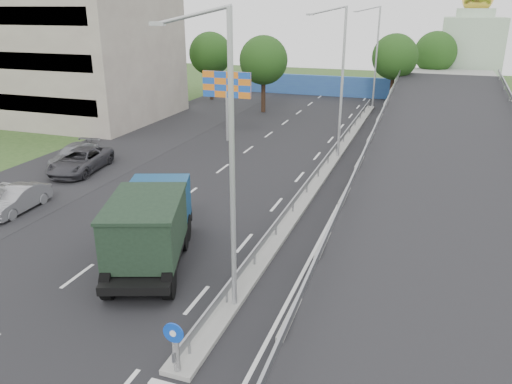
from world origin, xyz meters
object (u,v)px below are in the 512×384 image
at_px(sign_bollard, 175,347).
at_px(billboard, 227,89).
at_px(lamp_post_near, 226,152).
at_px(parked_car_d, 74,155).
at_px(lamp_post_mid, 340,76).
at_px(parked_car_c, 81,161).
at_px(dump_truck, 151,224).
at_px(lamp_post_far, 375,52).
at_px(church, 471,49).
at_px(parked_car_b, 17,199).

distance_m(sign_bollard, billboard, 27.53).
distance_m(sign_bollard, lamp_post_near, 6.12).
distance_m(sign_bollard, parked_car_d, 23.40).
relative_size(lamp_post_mid, billboard, 1.83).
xyz_separation_m(sign_bollard, parked_car_c, (-15.04, 15.25, -0.29)).
bearing_deg(parked_car_d, billboard, 43.23).
distance_m(parked_car_c, parked_car_d, 1.99).
bearing_deg(dump_truck, billboard, 83.65).
bearing_deg(lamp_post_near, lamp_post_mid, 90.00).
xyz_separation_m(lamp_post_near, parked_car_c, (-15.15, 11.43, -5.07)).
height_order(lamp_post_near, lamp_post_far, same).
relative_size(sign_bollard, dump_truck, 0.22).
bearing_deg(billboard, parked_car_c, -119.73).
xyz_separation_m(sign_bollard, parked_car_d, (-16.55, 16.54, -0.37)).
bearing_deg(church, parked_car_d, -122.75).
bearing_deg(sign_bollard, lamp_post_mid, 89.74).
height_order(billboard, dump_truck, billboard).
height_order(parked_car_c, parked_car_d, parked_car_c).
distance_m(lamp_post_far, parked_car_b, 38.33).
bearing_deg(dump_truck, parked_car_c, 119.41).
bearing_deg(parked_car_b, lamp_post_mid, 44.65).
xyz_separation_m(lamp_post_mid, dump_truck, (-4.36, -17.89, -4.07)).
height_order(lamp_post_near, parked_car_d, lamp_post_near).
height_order(dump_truck, parked_car_c, dump_truck).
xyz_separation_m(lamp_post_near, dump_truck, (-4.36, 2.11, -4.07)).
xyz_separation_m(lamp_post_mid, parked_car_d, (-16.66, -7.28, -5.14)).
bearing_deg(lamp_post_mid, billboard, 167.62).
relative_size(billboard, parked_car_c, 1.03).
bearing_deg(church, billboard, -120.70).
distance_m(lamp_post_near, lamp_post_far, 40.00).
bearing_deg(church, lamp_post_mid, -106.22).
bearing_deg(parked_car_d, parked_car_c, -48.16).
relative_size(parked_car_b, parked_car_c, 0.75).
distance_m(billboard, dump_truck, 20.59).
bearing_deg(lamp_post_near, parked_car_d, 142.64).
bearing_deg(parked_car_d, lamp_post_near, -45.00).
bearing_deg(lamp_post_far, sign_bollard, -90.14).
relative_size(church, parked_car_c, 2.59).
distance_m(church, dump_truck, 53.93).
relative_size(church, dump_truck, 1.82).
relative_size(lamp_post_mid, lamp_post_far, 1.00).
bearing_deg(church, lamp_post_far, -125.24).
bearing_deg(parked_car_d, church, 49.61).
bearing_deg(lamp_post_far, church, 54.76).
height_order(lamp_post_mid, billboard, lamp_post_mid).
bearing_deg(lamp_post_near, parked_car_b, 161.49).
relative_size(sign_bollard, lamp_post_mid, 0.17).
distance_m(sign_bollard, parked_car_c, 21.42).
distance_m(lamp_post_far, church, 17.15).
height_order(lamp_post_near, lamp_post_mid, same).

